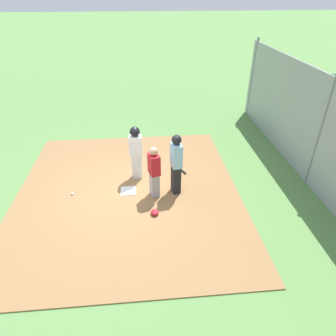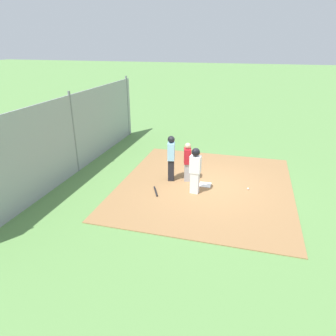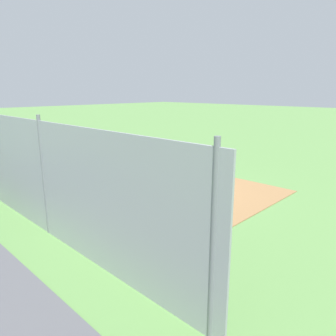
{
  "view_description": "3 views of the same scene",
  "coord_description": "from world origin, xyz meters",
  "px_view_note": "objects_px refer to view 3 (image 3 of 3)",
  "views": [
    {
      "loc": [
        -7.13,
        -0.51,
        5.19
      ],
      "look_at": [
        -0.03,
        -1.17,
        0.78
      ],
      "focal_mm": 31.78,
      "sensor_mm": 36.0,
      "label": 1
    },
    {
      "loc": [
        10.64,
        1.46,
        5.14
      ],
      "look_at": [
        0.57,
        -1.32,
        0.82
      ],
      "focal_mm": 32.96,
      "sensor_mm": 36.0,
      "label": 2
    },
    {
      "loc": [
        8.25,
        -9.09,
        3.98
      ],
      "look_at": [
        -0.14,
        -0.4,
        0.98
      ],
      "focal_mm": 33.72,
      "sensor_mm": 36.0,
      "label": 3
    }
  ],
  "objects_px": {
    "home_plate": "(177,189)",
    "catcher": "(159,173)",
    "baseball_bat": "(168,206)",
    "catcher_mask": "(146,186)",
    "runner": "(187,171)",
    "baseball": "(201,181)",
    "umpire": "(150,173)"
  },
  "relations": [
    {
      "from": "home_plate",
      "to": "runner",
      "type": "bearing_deg",
      "value": -20.7
    },
    {
      "from": "runner",
      "to": "baseball_bat",
      "type": "xyz_separation_m",
      "value": [
        0.34,
        -1.37,
        -0.95
      ]
    },
    {
      "from": "baseball_bat",
      "to": "catcher_mask",
      "type": "bearing_deg",
      "value": 131.46
    },
    {
      "from": "baseball_bat",
      "to": "runner",
      "type": "bearing_deg",
      "value": 78.49
    },
    {
      "from": "home_plate",
      "to": "catcher",
      "type": "relative_size",
      "value": 0.29
    },
    {
      "from": "catcher",
      "to": "baseball_bat",
      "type": "relative_size",
      "value": 2.07
    },
    {
      "from": "catcher",
      "to": "baseball",
      "type": "height_order",
      "value": "catcher"
    },
    {
      "from": "catcher",
      "to": "home_plate",
      "type": "bearing_deg",
      "value": -33.04
    },
    {
      "from": "home_plate",
      "to": "catcher_mask",
      "type": "relative_size",
      "value": 1.83
    },
    {
      "from": "catcher_mask",
      "to": "baseball",
      "type": "relative_size",
      "value": 3.24
    },
    {
      "from": "umpire",
      "to": "baseball_bat",
      "type": "distance_m",
      "value": 1.54
    },
    {
      "from": "runner",
      "to": "catcher_mask",
      "type": "xyz_separation_m",
      "value": [
        -1.84,
        -0.44,
        -0.92
      ]
    },
    {
      "from": "catcher_mask",
      "to": "umpire",
      "type": "bearing_deg",
      "value": -34.31
    },
    {
      "from": "baseball_bat",
      "to": "catcher_mask",
      "type": "xyz_separation_m",
      "value": [
        -2.18,
        0.93,
        0.03
      ]
    },
    {
      "from": "runner",
      "to": "baseball_bat",
      "type": "relative_size",
      "value": 2.28
    },
    {
      "from": "umpire",
      "to": "baseball",
      "type": "xyz_separation_m",
      "value": [
        0.09,
        2.98,
        -0.92
      ]
    },
    {
      "from": "catcher",
      "to": "catcher_mask",
      "type": "distance_m",
      "value": 1.13
    },
    {
      "from": "runner",
      "to": "baseball_bat",
      "type": "height_order",
      "value": "runner"
    },
    {
      "from": "baseball_bat",
      "to": "baseball",
      "type": "height_order",
      "value": "baseball"
    },
    {
      "from": "home_plate",
      "to": "catcher",
      "type": "xyz_separation_m",
      "value": [
        -0.25,
        -0.77,
        0.78
      ]
    },
    {
      "from": "catcher",
      "to": "umpire",
      "type": "bearing_deg",
      "value": 176.35
    },
    {
      "from": "baseball_bat",
      "to": "baseball",
      "type": "bearing_deg",
      "value": 83.39
    },
    {
      "from": "home_plate",
      "to": "catcher",
      "type": "bearing_deg",
      "value": -107.94
    },
    {
      "from": "baseball_bat",
      "to": "umpire",
      "type": "bearing_deg",
      "value": 142.3
    },
    {
      "from": "home_plate",
      "to": "baseball_bat",
      "type": "bearing_deg",
      "value": -56.85
    },
    {
      "from": "umpire",
      "to": "baseball_bat",
      "type": "xyz_separation_m",
      "value": [
        1.2,
        -0.26,
        -0.93
      ]
    },
    {
      "from": "home_plate",
      "to": "catcher_mask",
      "type": "distance_m",
      "value": 1.32
    },
    {
      "from": "umpire",
      "to": "runner",
      "type": "height_order",
      "value": "umpire"
    },
    {
      "from": "runner",
      "to": "baseball",
      "type": "relative_size",
      "value": 23.05
    },
    {
      "from": "home_plate",
      "to": "catcher_mask",
      "type": "height_order",
      "value": "catcher_mask"
    },
    {
      "from": "runner",
      "to": "umpire",
      "type": "bearing_deg",
      "value": 56.01
    },
    {
      "from": "catcher",
      "to": "baseball_bat",
      "type": "xyz_separation_m",
      "value": [
        1.32,
        -0.88,
        -0.76
      ]
    }
  ]
}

